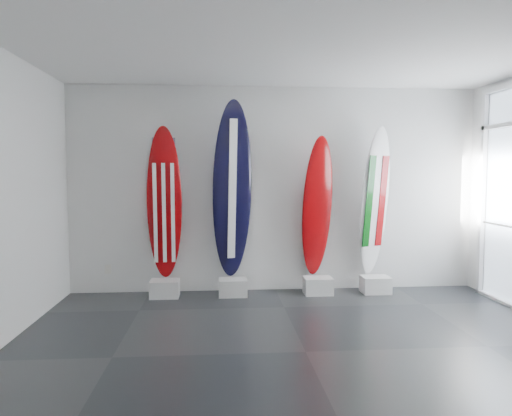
{
  "coord_description": "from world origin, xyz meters",
  "views": [
    {
      "loc": [
        -0.83,
        -4.44,
        1.74
      ],
      "look_at": [
        -0.38,
        1.4,
        1.31
      ],
      "focal_mm": 33.18,
      "sensor_mm": 36.0,
      "label": 1
    }
  ],
  "objects": [
    {
      "name": "floor",
      "position": [
        0.0,
        0.0,
        0.0
      ],
      "size": [
        6.0,
        6.0,
        0.0
      ],
      "primitive_type": "plane",
      "color": "black",
      "rests_on": "ground"
    },
    {
      "name": "ceiling",
      "position": [
        0.0,
        0.0,
        3.0
      ],
      "size": [
        6.0,
        6.0,
        0.0
      ],
      "primitive_type": "plane",
      "rotation": [
        3.14,
        0.0,
        0.0
      ],
      "color": "white",
      "rests_on": "wall_back"
    },
    {
      "name": "wall_back",
      "position": [
        0.0,
        2.5,
        1.5
      ],
      "size": [
        6.0,
        0.0,
        6.0
      ],
      "primitive_type": "plane",
      "rotation": [
        1.57,
        0.0,
        0.0
      ],
      "color": "silver",
      "rests_on": "ground"
    },
    {
      "name": "wall_front",
      "position": [
        0.0,
        -2.5,
        1.5
      ],
      "size": [
        6.0,
        0.0,
        6.0
      ],
      "primitive_type": "plane",
      "rotation": [
        -1.57,
        0.0,
        0.0
      ],
      "color": "silver",
      "rests_on": "ground"
    },
    {
      "name": "display_block_usa",
      "position": [
        -1.6,
        2.18,
        0.12
      ],
      "size": [
        0.4,
        0.3,
        0.24
      ],
      "primitive_type": "cube",
      "color": "silver",
      "rests_on": "floor"
    },
    {
      "name": "surfboard_usa",
      "position": [
        -1.6,
        2.28,
        1.31
      ],
      "size": [
        0.5,
        0.31,
        2.16
      ],
      "primitive_type": "ellipsoid",
      "rotation": [
        0.09,
        0.0,
        0.06
      ],
      "color": "#920407",
      "rests_on": "display_block_usa"
    },
    {
      "name": "display_block_navy",
      "position": [
        -0.65,
        2.18,
        0.12
      ],
      "size": [
        0.4,
        0.3,
        0.24
      ],
      "primitive_type": "cube",
      "color": "silver",
      "rests_on": "floor"
    },
    {
      "name": "surfboard_navy",
      "position": [
        -0.65,
        2.28,
        1.5
      ],
      "size": [
        0.63,
        0.42,
        2.53
      ],
      "primitive_type": "ellipsoid",
      "rotation": [
        0.08,
        0.0,
        0.24
      ],
      "color": "black",
      "rests_on": "display_block_navy"
    },
    {
      "name": "display_block_swiss",
      "position": [
        0.58,
        2.18,
        0.12
      ],
      "size": [
        0.4,
        0.3,
        0.24
      ],
      "primitive_type": "cube",
      "color": "silver",
      "rests_on": "floor"
    },
    {
      "name": "surfboard_swiss",
      "position": [
        0.58,
        2.28,
        1.25
      ],
      "size": [
        0.53,
        0.44,
        2.04
      ],
      "primitive_type": "ellipsoid",
      "rotation": [
        0.13,
        0.0,
        0.25
      ],
      "color": "#920407",
      "rests_on": "display_block_swiss"
    },
    {
      "name": "display_block_italy",
      "position": [
        1.43,
        2.18,
        0.12
      ],
      "size": [
        0.4,
        0.3,
        0.24
      ],
      "primitive_type": "cube",
      "color": "silver",
      "rests_on": "floor"
    },
    {
      "name": "surfboard_italy",
      "position": [
        1.43,
        2.28,
        1.32
      ],
      "size": [
        0.58,
        0.48,
        2.18
      ],
      "primitive_type": "ellipsoid",
      "rotation": [
        0.11,
        0.0,
        0.38
      ],
      "color": "white",
      "rests_on": "display_block_italy"
    },
    {
      "name": "wall_outlet",
      "position": [
        -2.45,
        2.48,
        0.35
      ],
      "size": [
        0.09,
        0.02,
        0.13
      ],
      "primitive_type": "cube",
      "color": "silver",
      "rests_on": "wall_back"
    },
    {
      "name": "glass_door",
      "position": [
        2.97,
        1.55,
        1.43
      ],
      "size": [
        0.12,
        1.16,
        2.85
      ],
      "primitive_type": null,
      "color": "white",
      "rests_on": "floor"
    }
  ]
}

